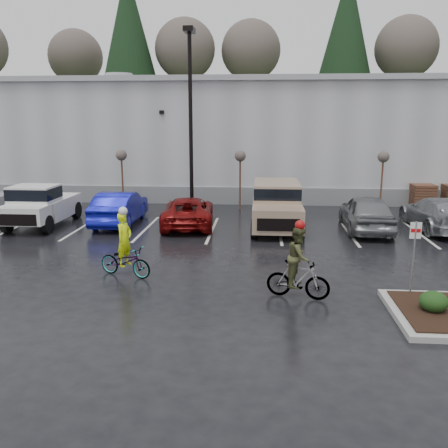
# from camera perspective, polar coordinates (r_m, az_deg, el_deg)

# --- Properties ---
(ground) EXTENTS (120.00, 120.00, 0.00)m
(ground) POSITION_cam_1_polar(r_m,az_deg,el_deg) (13.43, 5.79, -8.80)
(ground) COLOR black
(ground) RESTS_ON ground
(warehouse) EXTENTS (60.50, 15.50, 7.20)m
(warehouse) POSITION_cam_1_polar(r_m,az_deg,el_deg) (34.52, 5.20, 10.54)
(warehouse) COLOR #A4A5A8
(warehouse) RESTS_ON ground
(wooded_ridge) EXTENTS (80.00, 25.00, 6.00)m
(wooded_ridge) POSITION_cam_1_polar(r_m,az_deg,el_deg) (57.53, 4.96, 10.74)
(wooded_ridge) COLOR #253717
(wooded_ridge) RESTS_ON ground
(lamppost) EXTENTS (0.50, 1.00, 9.22)m
(lamppost) POSITION_cam_1_polar(r_m,az_deg,el_deg) (24.78, -4.07, 14.46)
(lamppost) COLOR black
(lamppost) RESTS_ON ground
(sapling_west) EXTENTS (0.60, 0.60, 3.20)m
(sapling_west) POSITION_cam_1_polar(r_m,az_deg,el_deg) (26.71, -12.24, 7.72)
(sapling_west) COLOR #472C1C
(sapling_west) RESTS_ON ground
(sapling_mid) EXTENTS (0.60, 0.60, 3.20)m
(sapling_mid) POSITION_cam_1_polar(r_m,az_deg,el_deg) (25.62, 1.96, 7.80)
(sapling_mid) COLOR #472C1C
(sapling_mid) RESTS_ON ground
(sapling_east) EXTENTS (0.60, 0.60, 3.20)m
(sapling_east) POSITION_cam_1_polar(r_m,az_deg,el_deg) (26.37, 18.61, 7.29)
(sapling_east) COLOR #472C1C
(sapling_east) RESTS_ON ground
(pallet_stack_a) EXTENTS (1.20, 1.20, 1.35)m
(pallet_stack_a) POSITION_cam_1_polar(r_m,az_deg,el_deg) (28.26, 22.76, 3.08)
(pallet_stack_a) COLOR #472C1C
(pallet_stack_a) RESTS_ON ground
(shrub_a) EXTENTS (0.70, 0.70, 0.52)m
(shrub_a) POSITION_cam_1_polar(r_m,az_deg,el_deg) (13.09, 23.91, -8.52)
(shrub_a) COLOR black
(shrub_a) RESTS_ON curb_island
(fire_lane_sign) EXTENTS (0.30, 0.05, 2.20)m
(fire_lane_sign) POSITION_cam_1_polar(r_m,az_deg,el_deg) (13.81, 21.88, -2.93)
(fire_lane_sign) COLOR gray
(fire_lane_sign) RESTS_ON ground
(pickup_white) EXTENTS (2.10, 5.20, 1.96)m
(pickup_white) POSITION_cam_1_polar(r_m,az_deg,el_deg) (23.68, -20.80, 2.31)
(pickup_white) COLOR silver
(pickup_white) RESTS_ON ground
(car_blue) EXTENTS (1.71, 4.74, 1.55)m
(car_blue) POSITION_cam_1_polar(r_m,az_deg,el_deg) (22.76, -12.43, 1.93)
(car_blue) COLOR #0E119D
(car_blue) RESTS_ON ground
(car_red) EXTENTS (2.67, 5.01, 1.34)m
(car_red) POSITION_cam_1_polar(r_m,az_deg,el_deg) (21.89, -4.32, 1.49)
(car_red) COLOR maroon
(car_red) RESTS_ON ground
(suv_tan) EXTENTS (2.20, 5.10, 2.06)m
(suv_tan) POSITION_cam_1_polar(r_m,az_deg,el_deg) (21.31, 6.35, 2.13)
(suv_tan) COLOR #A0856C
(suv_tan) RESTS_ON ground
(car_grey) EXTENTS (2.05, 4.83, 1.63)m
(car_grey) POSITION_cam_1_polar(r_m,az_deg,el_deg) (21.82, 16.75, 1.33)
(car_grey) COLOR slate
(car_grey) RESTS_ON ground
(car_far_silver) EXTENTS (2.33, 5.16, 1.47)m
(car_far_silver) POSITION_cam_1_polar(r_m,az_deg,el_deg) (23.11, 24.28, 1.15)
(car_far_silver) COLOR #93979A
(car_far_silver) RESTS_ON ground
(cyclist_hivis) EXTENTS (1.95, 1.24, 2.23)m
(cyclist_hivis) POSITION_cam_1_polar(r_m,az_deg,el_deg) (15.22, -11.81, -3.65)
(cyclist_hivis) COLOR #3F3F44
(cyclist_hivis) RESTS_ON ground
(cyclist_olive) EXTENTS (1.77, 0.91, 2.21)m
(cyclist_olive) POSITION_cam_1_polar(r_m,az_deg,el_deg) (13.24, 8.93, -5.48)
(cyclist_olive) COLOR #3F3F44
(cyclist_olive) RESTS_ON ground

